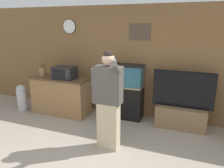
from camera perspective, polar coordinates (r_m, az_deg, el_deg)
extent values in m
cube|color=brown|center=(5.21, 4.86, 5.70)|extent=(10.00, 0.06, 2.60)
cube|color=#4C3D2D|center=(5.05, 7.25, 13.37)|extent=(0.49, 0.02, 0.36)
cylinder|color=white|center=(5.77, -11.09, 14.52)|extent=(0.34, 0.03, 0.34)
cylinder|color=black|center=(5.77, -11.08, 14.53)|extent=(0.36, 0.01, 0.36)
cube|color=olive|center=(5.57, -13.12, -3.13)|extent=(1.41, 0.56, 0.88)
cube|color=#513A24|center=(5.45, -13.42, 1.45)|extent=(1.45, 0.60, 0.03)
cube|color=black|center=(5.31, -12.31, 2.96)|extent=(0.53, 0.36, 0.29)
cube|color=black|center=(5.19, -13.81, 2.57)|extent=(0.33, 0.01, 0.20)
cube|color=#2D2D33|center=(5.06, -11.63, 2.38)|extent=(0.05, 0.01, 0.23)
cube|color=olive|center=(5.68, -17.71, 3.04)|extent=(0.14, 0.08, 0.22)
cylinder|color=brown|center=(5.69, -18.19, 4.57)|extent=(0.02, 0.02, 0.08)
cylinder|color=brown|center=(5.67, -17.93, 4.56)|extent=(0.02, 0.02, 0.08)
cylinder|color=brown|center=(5.65, -17.68, 4.61)|extent=(0.02, 0.02, 0.10)
cylinder|color=brown|center=(5.63, -17.42, 4.54)|extent=(0.02, 0.02, 0.09)
cylinder|color=brown|center=(5.71, -17.98, 4.61)|extent=(0.02, 0.02, 0.08)
cylinder|color=brown|center=(5.69, -17.73, 4.62)|extent=(0.02, 0.02, 0.08)
cylinder|color=brown|center=(5.67, -17.47, 4.62)|extent=(0.02, 0.02, 0.09)
cylinder|color=brown|center=(5.65, -17.22, 4.65)|extent=(0.02, 0.02, 0.10)
cube|color=black|center=(5.21, 3.43, -4.79)|extent=(0.82, 0.37, 0.76)
cube|color=#937F5B|center=(5.08, 3.50, -0.57)|extent=(0.80, 0.36, 0.04)
cube|color=#285B70|center=(5.02, 3.54, 2.13)|extent=(0.79, 0.36, 0.51)
cube|color=black|center=(4.97, 3.59, 4.94)|extent=(0.82, 0.37, 0.03)
cube|color=brown|center=(4.97, 17.46, -8.31)|extent=(1.04, 0.40, 0.47)
cube|color=black|center=(4.77, 18.05, -1.51)|extent=(1.23, 0.05, 0.76)
cube|color=black|center=(4.80, 18.08, -1.42)|extent=(1.26, 0.01, 0.79)
cube|color=#BCAD89|center=(3.95, -0.91, -10.82)|extent=(0.37, 0.21, 0.86)
cube|color=#4C4742|center=(3.68, -0.96, -0.27)|extent=(0.47, 0.22, 0.64)
sphere|color=tan|center=(3.59, -1.00, 6.51)|extent=(0.21, 0.21, 0.21)
sphere|color=black|center=(3.58, -1.00, 7.44)|extent=(0.18, 0.18, 0.18)
cylinder|color=#4C4742|center=(3.80, -4.54, -0.54)|extent=(0.12, 0.12, 0.61)
cylinder|color=#4C4742|center=(3.41, 1.02, 4.06)|extent=(0.11, 0.34, 0.28)
cylinder|color=white|center=(3.38, 0.91, 5.73)|extent=(0.02, 0.06, 0.11)
cylinder|color=#2856B2|center=(3.35, 0.79, 6.68)|extent=(0.02, 0.03, 0.05)
cylinder|color=#B7B7BC|center=(6.12, -22.38, -4.00)|extent=(0.26, 0.26, 0.53)
sphere|color=#ADADB2|center=(6.03, -22.66, -1.35)|extent=(0.25, 0.25, 0.25)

